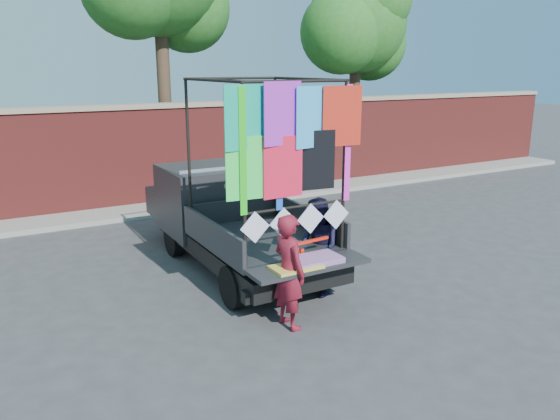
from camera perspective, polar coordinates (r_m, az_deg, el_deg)
ground at (r=8.47m, az=-0.11°, el=-9.72°), size 90.00×90.00×0.00m
brick_wall at (r=14.39m, az=-13.99°, el=5.61°), size 30.00×0.45×2.61m
curb at (r=13.98m, az=-12.88°, el=0.11°), size 30.00×1.20×0.12m
tree_right at (r=18.69m, az=8.22°, el=18.44°), size 4.20×3.30×6.62m
pickup_truck at (r=10.19m, az=-5.89°, el=-0.49°), size 2.11×5.31×3.34m
woman at (r=7.47m, az=0.95°, el=-6.45°), size 0.44×0.62×1.62m
man at (r=8.54m, az=3.96°, el=-3.91°), size 0.66×0.81×1.56m
streamer_bundle at (r=7.92m, az=2.02°, el=-4.74°), size 0.87×0.13×0.60m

